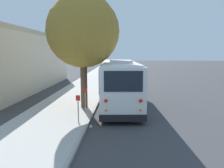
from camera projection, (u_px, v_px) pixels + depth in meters
The scene contains 11 objects.
ground_plane at pixel (119, 101), 16.91m from camera, with size 160.00×160.00×0.00m, color #3D3D3F.
sidewalk_slab at pixel (72, 100), 17.08m from camera, with size 80.00×4.18×0.15m, color #B2AFA8.
curb_strip at pixel (99, 100), 16.97m from camera, with size 80.00×0.14×0.15m, color #9D9A94.
shuttle_bus at pixel (119, 81), 15.68m from camera, with size 9.71×3.20×3.28m.
parked_sedan_maroon at pixel (116, 79), 26.62m from camera, with size 4.48×1.91×1.26m.
parked_sedan_navy at pixel (119, 73), 33.43m from camera, with size 4.74×1.92×1.30m.
parked_sedan_blue at pixel (119, 70), 39.74m from camera, with size 4.28×1.87×1.32m.
street_tree at pixel (83, 26), 13.91m from camera, with size 4.63×4.63×7.98m.
sign_post_near at pixel (78, 109), 11.28m from camera, with size 0.06×0.22×1.46m.
sign_post_far at pixel (85, 99), 13.44m from camera, with size 0.06×0.22×1.46m.
building_backdrop at pixel (4, 63), 22.07m from camera, with size 18.41×8.02×5.79m.
Camera 1 is at (-16.53, -0.29, 3.81)m, focal length 35.00 mm.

